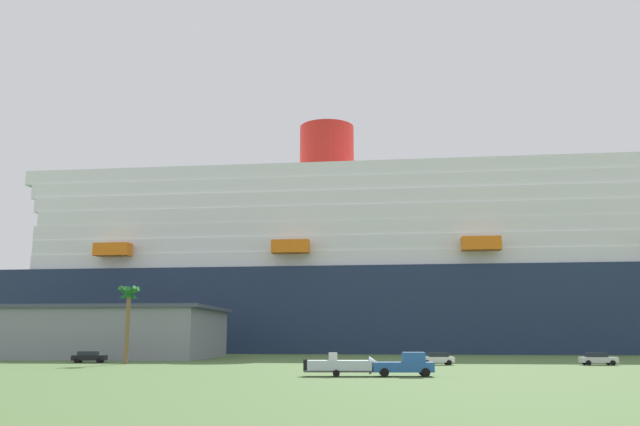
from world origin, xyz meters
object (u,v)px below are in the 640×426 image
palm_tree (129,300)px  parked_car_silver_sedan (598,359)px  pickup_truck (406,365)px  small_boat_on_trailer (346,366)px  cruise_ship (472,276)px  parked_car_white_van (437,358)px  parked_car_black_coupe (89,357)px  parked_car_blue_suv (114,355)px

palm_tree → parked_car_silver_sedan: size_ratio=2.28×
pickup_truck → small_boat_on_trailer: (-5.50, -0.26, -0.08)m
cruise_ship → parked_car_white_van: (-15.81, -68.37, -16.84)m
palm_tree → pickup_truck: bearing=-35.4°
cruise_ship → pickup_truck: 97.67m
cruise_ship → small_boat_on_trailer: bearing=-105.9°
cruise_ship → small_boat_on_trailer: size_ratio=33.00×
parked_car_silver_sedan → parked_car_black_coupe: (-68.85, 3.48, 0.00)m
parked_car_silver_sedan → parked_car_black_coupe: size_ratio=0.95×
palm_tree → parked_car_white_van: palm_tree is taller
parked_car_blue_suv → parked_car_white_van: (47.76, -12.23, 0.00)m
cruise_ship → parked_car_black_coupe: cruise_ship is taller
cruise_ship → palm_tree: bearing=-130.0°
pickup_truck → parked_car_black_coupe: (-42.68, 29.50, -0.21)m
small_boat_on_trailer → parked_car_blue_suv: size_ratio=1.86×
parked_car_blue_suv → parked_car_black_coupe: bearing=-93.4°
parked_car_blue_suv → parked_car_black_coupe: same height
parked_car_white_van → parked_car_silver_sedan: bearing=1.5°
pickup_truck → parked_car_white_van: pickup_truck is taller
cruise_ship → parked_car_black_coupe: bearing=-134.9°
parked_car_silver_sedan → pickup_truck: bearing=-135.2°
parked_car_silver_sedan → parked_car_white_van: bearing=-178.5°
parked_car_silver_sedan → parked_car_blue_suv: 69.35m
pickup_truck → parked_car_silver_sedan: 36.90m
small_boat_on_trailer → parked_car_blue_suv: (-36.69, 37.96, -0.13)m
parked_car_silver_sedan → parked_car_white_van: same height
palm_tree → parked_car_blue_suv: palm_tree is taller
cruise_ship → parked_car_blue_suv: size_ratio=61.49×
parked_car_blue_suv → parked_car_black_coupe: 8.22m
parked_car_silver_sedan → parked_car_black_coupe: same height
cruise_ship → parked_car_silver_sedan: cruise_ship is taller
palm_tree → parked_car_black_coupe: palm_tree is taller
parked_car_blue_suv → parked_car_silver_sedan: bearing=-9.7°
small_boat_on_trailer → palm_tree: (-30.46, 25.81, 7.55)m
parked_car_black_coupe → parked_car_blue_suv: bearing=86.6°
cruise_ship → parked_car_white_van: bearing=-103.0°
cruise_ship → parked_car_silver_sedan: bearing=-86.0°
small_boat_on_trailer → palm_tree: 40.63m
pickup_truck → small_boat_on_trailer: size_ratio=0.68×
parked_car_blue_suv → parked_car_white_van: bearing=-14.4°
pickup_truck → small_boat_on_trailer: bearing=-177.3°
parked_car_blue_suv → parked_car_white_van: same height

